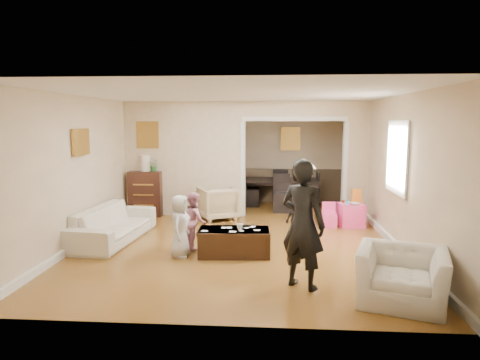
# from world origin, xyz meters

# --- Properties ---
(floor) EXTENTS (7.00, 7.00, 0.00)m
(floor) POSITION_xyz_m (0.00, 0.00, 0.00)
(floor) COLOR #A36A2A
(floor) RESTS_ON ground
(partition_left) EXTENTS (2.75, 0.18, 2.60)m
(partition_left) POSITION_xyz_m (-1.38, 1.80, 1.30)
(partition_left) COLOR beige
(partition_left) RESTS_ON ground
(partition_right) EXTENTS (0.55, 0.18, 2.60)m
(partition_right) POSITION_xyz_m (2.48, 1.80, 1.30)
(partition_right) COLOR beige
(partition_right) RESTS_ON ground
(partition_header) EXTENTS (2.22, 0.18, 0.35)m
(partition_header) POSITION_xyz_m (1.10, 1.80, 2.42)
(partition_header) COLOR beige
(partition_header) RESTS_ON partition_right
(window_pane) EXTENTS (0.03, 0.95, 1.10)m
(window_pane) POSITION_xyz_m (2.73, -0.40, 1.55)
(window_pane) COLOR white
(window_pane) RESTS_ON ground
(framed_art_partition) EXTENTS (0.45, 0.03, 0.55)m
(framed_art_partition) POSITION_xyz_m (-2.20, 1.70, 1.85)
(framed_art_partition) COLOR brown
(framed_art_partition) RESTS_ON partition_left
(framed_art_sofa_wall) EXTENTS (0.03, 0.55, 0.40)m
(framed_art_sofa_wall) POSITION_xyz_m (-2.71, -0.60, 1.80)
(framed_art_sofa_wall) COLOR brown
(framed_art_alcove) EXTENTS (0.45, 0.03, 0.55)m
(framed_art_alcove) POSITION_xyz_m (1.10, 3.44, 1.70)
(framed_art_alcove) COLOR brown
(sofa) EXTENTS (1.01, 2.18, 0.62)m
(sofa) POSITION_xyz_m (-2.26, -0.40, 0.31)
(sofa) COLOR #F0E6CF
(sofa) RESTS_ON ground
(armchair_back) EXTENTS (1.03, 1.04, 0.72)m
(armchair_back) POSITION_xyz_m (-0.58, 1.42, 0.36)
(armchair_back) COLOR #C4B188
(armchair_back) RESTS_ON ground
(armchair_front) EXTENTS (1.23, 1.15, 0.65)m
(armchair_front) POSITION_xyz_m (2.14, -2.76, 0.33)
(armchair_front) COLOR #F0E6CF
(armchair_front) RESTS_ON ground
(dresser) EXTENTS (0.75, 0.42, 1.03)m
(dresser) POSITION_xyz_m (-2.27, 1.67, 0.51)
(dresser) COLOR #33160F
(dresser) RESTS_ON ground
(table_lamp) EXTENTS (0.22, 0.22, 0.36)m
(table_lamp) POSITION_xyz_m (-2.27, 1.67, 1.21)
(table_lamp) COLOR beige
(table_lamp) RESTS_ON dresser
(potted_plant) EXTENTS (0.25, 0.22, 0.28)m
(potted_plant) POSITION_xyz_m (-2.07, 1.67, 1.16)
(potted_plant) COLOR #2E652D
(potted_plant) RESTS_ON dresser
(coffee_table) EXTENTS (1.18, 0.65, 0.43)m
(coffee_table) POSITION_xyz_m (-0.01, -1.09, 0.21)
(coffee_table) COLOR #371F11
(coffee_table) RESTS_ON ground
(coffee_cup) EXTENTS (0.12, 0.12, 0.10)m
(coffee_cup) POSITION_xyz_m (0.09, -1.14, 0.48)
(coffee_cup) COLOR silver
(coffee_cup) RESTS_ON coffee_table
(play_table) EXTENTS (0.54, 0.54, 0.47)m
(play_table) POSITION_xyz_m (2.25, 0.96, 0.23)
(play_table) COLOR #FC4292
(play_table) RESTS_ON ground
(cereal_box) EXTENTS (0.21, 0.09, 0.30)m
(cereal_box) POSITION_xyz_m (2.37, 1.06, 0.62)
(cereal_box) COLOR yellow
(cereal_box) RESTS_ON play_table
(cyan_cup) EXTENTS (0.08, 0.08, 0.08)m
(cyan_cup) POSITION_xyz_m (2.15, 0.91, 0.51)
(cyan_cup) COLOR #28C1CC
(cyan_cup) RESTS_ON play_table
(toy_block) EXTENTS (0.10, 0.09, 0.05)m
(toy_block) POSITION_xyz_m (2.13, 1.08, 0.49)
(toy_block) COLOR red
(toy_block) RESTS_ON play_table
(play_bowl) EXTENTS (0.22, 0.22, 0.05)m
(play_bowl) POSITION_xyz_m (2.30, 0.84, 0.49)
(play_bowl) COLOR silver
(play_bowl) RESTS_ON play_table
(dining_table) EXTENTS (1.98, 1.16, 0.68)m
(dining_table) POSITION_xyz_m (0.85, 2.90, 0.34)
(dining_table) COLOR black
(dining_table) RESTS_ON ground
(adult_person) EXTENTS (0.74, 0.69, 1.69)m
(adult_person) POSITION_xyz_m (0.99, -2.37, 0.85)
(adult_person) COLOR black
(adult_person) RESTS_ON ground
(child_kneel_a) EXTENTS (0.37, 0.52, 1.00)m
(child_kneel_a) POSITION_xyz_m (-0.86, -1.24, 0.50)
(child_kneel_a) COLOR silver
(child_kneel_a) RESTS_ON ground
(child_kneel_b) EXTENTS (0.53, 0.58, 0.97)m
(child_kneel_b) POSITION_xyz_m (-0.71, -0.79, 0.49)
(child_kneel_b) COLOR pink
(child_kneel_b) RESTS_ON ground
(child_toddler) EXTENTS (0.51, 0.50, 0.87)m
(child_toddler) POSITION_xyz_m (1.04, -0.34, 0.43)
(child_toddler) COLOR black
(child_toddler) RESTS_ON ground
(craft_papers) EXTENTS (0.94, 0.44, 0.00)m
(craft_papers) POSITION_xyz_m (0.01, -1.10, 0.43)
(craft_papers) COLOR white
(craft_papers) RESTS_ON coffee_table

